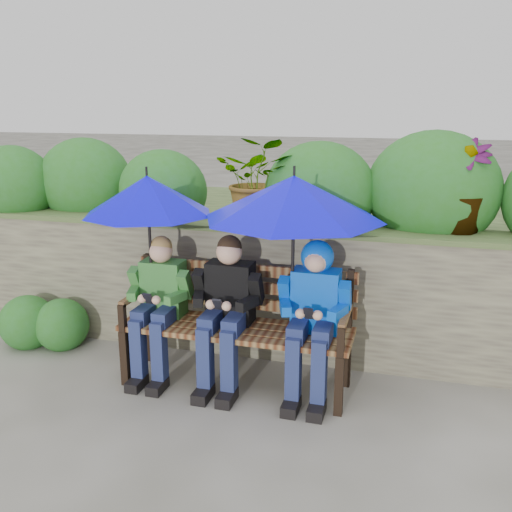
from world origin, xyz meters
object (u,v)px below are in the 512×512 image
(boy_left, at_px, (159,300))
(boy_middle, at_px, (226,305))
(boy_right, at_px, (314,307))
(umbrella_right, at_px, (294,198))
(park_bench, at_px, (239,317))
(umbrella_left, at_px, (148,195))

(boy_left, distance_m, boy_middle, 0.51)
(boy_right, height_order, umbrella_right, umbrella_right)
(boy_left, bearing_deg, park_bench, 6.51)
(park_bench, bearing_deg, boy_middle, -133.31)
(boy_right, relative_size, umbrella_right, 0.90)
(boy_right, xyz_separation_m, umbrella_right, (-0.15, 0.02, 0.71))
(boy_middle, distance_m, umbrella_right, 0.88)
(boy_middle, bearing_deg, boy_left, 179.56)
(boy_left, xyz_separation_m, umbrella_left, (-0.06, 0.03, 0.74))
(park_bench, relative_size, boy_left, 1.57)
(park_bench, distance_m, umbrella_left, 1.04)
(boy_middle, bearing_deg, park_bench, 46.69)
(boy_left, xyz_separation_m, boy_middle, (0.50, -0.00, 0.02))
(umbrella_right, bearing_deg, umbrella_left, 179.63)
(boy_right, bearing_deg, boy_middle, -178.82)
(boy_left, height_order, umbrella_right, umbrella_right)
(park_bench, bearing_deg, boy_left, -173.49)
(umbrella_left, height_order, umbrella_right, umbrella_right)
(boy_right, bearing_deg, umbrella_right, 173.93)
(park_bench, height_order, boy_left, boy_left)
(umbrella_left, bearing_deg, park_bench, 3.12)
(boy_left, relative_size, umbrella_left, 1.13)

